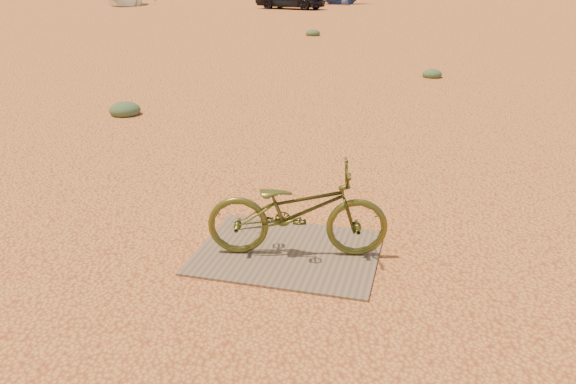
# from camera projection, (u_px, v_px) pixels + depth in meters

# --- Properties ---
(ground) EXTENTS (120.00, 120.00, 0.00)m
(ground) POSITION_uv_depth(u_px,v_px,m) (343.00, 236.00, 5.39)
(ground) COLOR #EA9149
(ground) RESTS_ON ground
(plywood_board) EXTENTS (1.60, 1.27, 0.02)m
(plywood_board) POSITION_uv_depth(u_px,v_px,m) (288.00, 252.00, 5.05)
(plywood_board) COLOR #765B4C
(plywood_board) RESTS_ON ground
(bicycle) EXTENTS (1.65, 0.88, 0.83)m
(bicycle) POSITION_uv_depth(u_px,v_px,m) (297.00, 210.00, 4.86)
(bicycle) COLOR #4B511E
(bicycle) RESTS_ON plywood_board
(kale_a) EXTENTS (0.54, 0.54, 0.30)m
(kale_a) POSITION_uv_depth(u_px,v_px,m) (125.00, 115.00, 9.98)
(kale_a) COLOR #516C49
(kale_a) RESTS_ON ground
(kale_b) EXTENTS (0.47, 0.47, 0.26)m
(kale_b) POSITION_uv_depth(u_px,v_px,m) (432.00, 77.00, 13.53)
(kale_b) COLOR #516C49
(kale_b) RESTS_ON ground
(kale_c) EXTENTS (0.58, 0.58, 0.32)m
(kale_c) POSITION_uv_depth(u_px,v_px,m) (313.00, 36.00, 22.43)
(kale_c) COLOR #516C49
(kale_c) RESTS_ON ground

